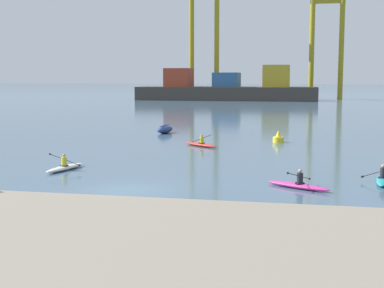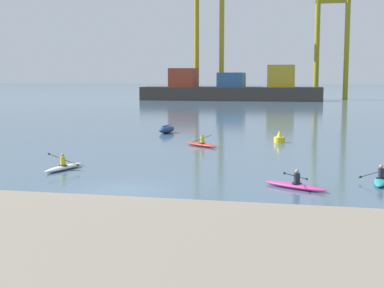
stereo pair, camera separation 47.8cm
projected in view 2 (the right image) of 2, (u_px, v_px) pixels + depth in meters
name	position (u px, v px, depth m)	size (l,w,h in m)	color
ground_plane	(123.00, 191.00, 25.77)	(800.00, 800.00, 0.00)	#425B70
container_barge	(232.00, 89.00, 125.90)	(41.17, 10.08, 8.00)	#38332D
gantry_crane_west	(209.00, 19.00, 133.01)	(7.45, 16.70, 38.53)	olive
gantry_crane_west_mid	(333.00, 22.00, 127.77)	(8.02, 18.38, 35.05)	olive
capsized_dinghy	(167.00, 129.00, 52.15)	(1.53, 2.75, 0.76)	navy
channel_buoy	(279.00, 138.00, 44.69)	(0.90, 0.90, 1.00)	yellow
kayak_white	(64.00, 167.00, 31.55)	(2.20, 3.45, 0.95)	silver
kayak_magenta	(295.00, 185.00, 26.19)	(3.24, 2.23, 0.97)	#C13384
kayak_red	(202.00, 144.00, 42.16)	(3.06, 2.55, 0.95)	red
kayak_teal	(381.00, 180.00, 27.61)	(2.15, 3.45, 1.06)	teal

